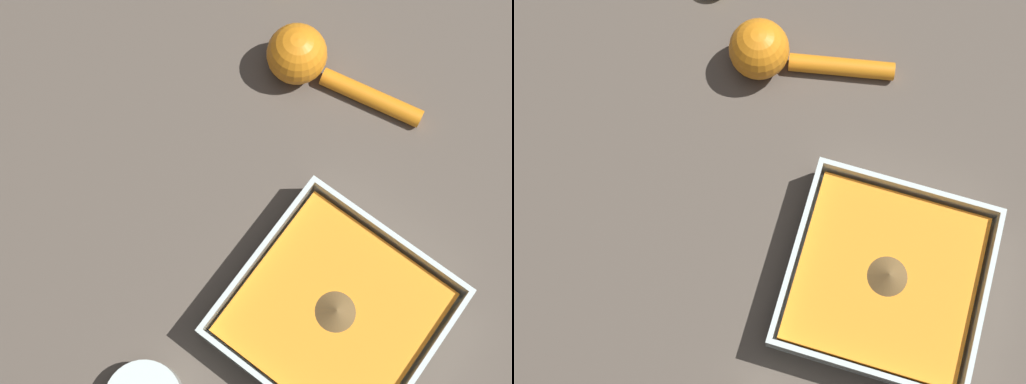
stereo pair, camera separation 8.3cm
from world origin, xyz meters
TOP-DOWN VIEW (x-y plane):
  - ground_plane at (0.00, 0.00)m, footprint 4.00×4.00m
  - square_dish at (-0.04, 0.03)m, footprint 0.22×0.22m
  - lemon_squeezer at (-0.27, -0.17)m, footprint 0.08×0.21m

SIDE VIEW (x-z plane):
  - ground_plane at x=0.00m, z-range 0.00..0.00m
  - square_dish at x=-0.04m, z-range -0.01..0.05m
  - lemon_squeezer at x=-0.27m, z-range 0.00..0.07m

